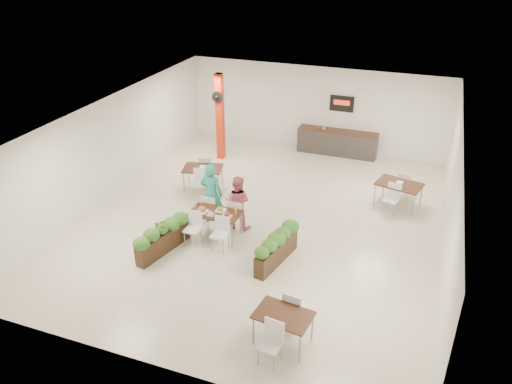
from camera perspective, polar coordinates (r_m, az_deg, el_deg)
ground at (r=14.77m, az=0.79°, el=-3.20°), size 12.00×12.00×0.00m
room_shell at (r=13.86m, az=0.84°, el=3.96°), size 10.10×12.10×3.22m
red_column at (r=18.32m, az=-4.14°, el=8.64°), size 0.40×0.41×3.20m
service_counter at (r=19.27m, az=9.26°, el=5.67°), size 3.00×0.64×2.20m
main_table at (r=13.76m, az=-4.73°, el=-2.72°), size 1.41×1.63×0.92m
diner_man at (r=14.29m, az=-5.12°, el=-0.20°), size 0.68×0.45×1.85m
diner_woman at (r=14.06m, az=-2.14°, el=-1.18°), size 0.78×0.61×1.60m
planter_left at (r=13.33m, az=-10.67°, el=-4.90°), size 0.74×1.83×0.97m
planter_right at (r=12.71m, az=2.36°, el=-6.22°), size 0.70×1.81×0.96m
side_table_a at (r=16.39m, az=-6.09°, el=2.41°), size 1.43×1.67×0.92m
side_table_b at (r=15.87m, az=16.03°, el=0.57°), size 1.51×1.67×0.92m
side_table_c at (r=10.39m, az=3.13°, el=-14.32°), size 1.24×1.66×0.92m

